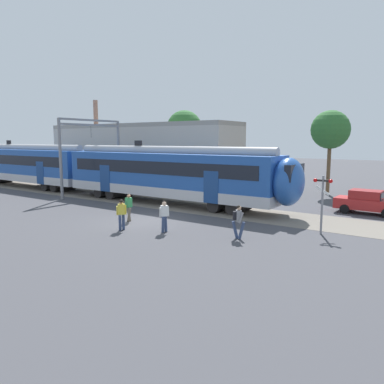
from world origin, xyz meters
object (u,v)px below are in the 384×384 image
at_px(pedestrian_white, 164,214).
at_px(crossing_signal, 322,195).
at_px(pedestrian_green, 129,205).
at_px(pedestrian_yellow, 121,212).
at_px(pedestrian_grey, 238,219).
at_px(parked_car_red, 368,202).
at_px(commuter_train, 90,169).

bearing_deg(pedestrian_white, crossing_signal, 32.14).
distance_m(pedestrian_green, pedestrian_white, 3.43).
bearing_deg(crossing_signal, pedestrian_yellow, -149.65).
bearing_deg(pedestrian_green, pedestrian_grey, 1.37).
xyz_separation_m(pedestrian_white, parked_car_red, (7.80, 11.36, -0.21)).
xyz_separation_m(commuter_train, pedestrian_white, (14.03, -7.02, -1.26)).
bearing_deg(crossing_signal, pedestrian_grey, -132.70).
bearing_deg(pedestrian_green, pedestrian_yellow, -56.05).
bearing_deg(crossing_signal, commuter_train, 172.56).
xyz_separation_m(pedestrian_grey, parked_car_red, (4.02, 10.37, -0.21)).
xyz_separation_m(pedestrian_yellow, pedestrian_grey, (5.92, 1.95, 0.03)).
bearing_deg(commuter_train, pedestrian_white, -26.56).
distance_m(pedestrian_yellow, parked_car_red, 15.83).
relative_size(pedestrian_green, pedestrian_white, 1.00).
bearing_deg(commuter_train, pedestrian_yellow, -33.83).
relative_size(pedestrian_grey, crossing_signal, 0.56).
bearing_deg(parked_car_red, pedestrian_grey, -111.17).
bearing_deg(pedestrian_green, commuter_train, 149.93).
height_order(pedestrian_grey, crossing_signal, crossing_signal).
relative_size(pedestrian_yellow, parked_car_red, 0.41).
relative_size(pedestrian_white, crossing_signal, 0.56).
height_order(pedestrian_yellow, parked_car_red, pedestrian_yellow).
bearing_deg(pedestrian_yellow, crossing_signal, 30.35).
bearing_deg(pedestrian_green, parked_car_red, 43.44).
bearing_deg(pedestrian_grey, crossing_signal, 47.30).
distance_m(pedestrian_green, parked_car_red, 15.33).
relative_size(pedestrian_white, parked_car_red, 0.41).
bearing_deg(crossing_signal, pedestrian_white, -147.86).
height_order(pedestrian_yellow, crossing_signal, crossing_signal).
relative_size(commuter_train, pedestrian_green, 22.83).
relative_size(pedestrian_yellow, pedestrian_white, 1.00).
bearing_deg(crossing_signal, pedestrian_green, -161.13).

